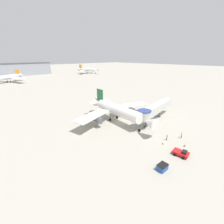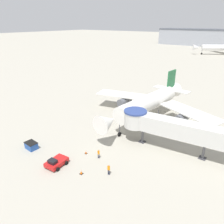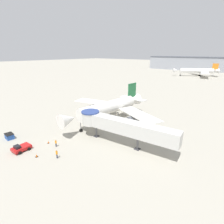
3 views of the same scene
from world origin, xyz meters
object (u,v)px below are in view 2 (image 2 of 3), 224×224
at_px(traffic_cone_apron_front, 81,172).
at_px(background_jet_orange_tail, 223,48).
at_px(pushback_tug_red, 56,162).
at_px(traffic_cone_starboard_wing, 198,140).
at_px(main_airplane, 149,103).
at_px(traffic_cone_near_nose, 86,152).
at_px(service_container_blue, 31,146).
at_px(ground_crew_wing_walker, 109,169).
at_px(jet_bridge, 177,129).
at_px(ground_crew_marshaller, 99,153).

bearing_deg(traffic_cone_apron_front, background_jet_orange_tail, 94.12).
xyz_separation_m(pushback_tug_red, traffic_cone_starboard_wing, (15.30, 20.43, -0.34)).
distance_m(main_airplane, traffic_cone_near_nose, 18.82).
relative_size(service_container_blue, ground_crew_wing_walker, 1.30).
bearing_deg(pushback_tug_red, ground_crew_wing_walker, 17.22).
bearing_deg(main_airplane, traffic_cone_apron_front, -82.51).
relative_size(main_airplane, pushback_tug_red, 8.86).
relative_size(traffic_cone_starboard_wing, background_jet_orange_tail, 0.02).
bearing_deg(service_container_blue, background_jet_orange_tail, 89.46).
bearing_deg(jet_bridge, ground_crew_wing_walker, -120.80).
xyz_separation_m(main_airplane, ground_crew_wing_walker, (4.44, -20.39, -3.09)).
xyz_separation_m(pushback_tug_red, traffic_cone_apron_front, (4.43, 0.86, -0.28)).
xyz_separation_m(service_container_blue, traffic_cone_starboard_wing, (22.62, 19.76, -0.31)).
distance_m(jet_bridge, ground_crew_marshaller, 13.54).
distance_m(traffic_cone_starboard_wing, background_jet_orange_tail, 126.42).
bearing_deg(traffic_cone_near_nose, ground_crew_marshaller, 5.54).
bearing_deg(ground_crew_marshaller, jet_bridge, -4.03).
xyz_separation_m(traffic_cone_apron_front, ground_crew_marshaller, (-0.48, 4.54, 0.57)).
distance_m(service_container_blue, traffic_cone_near_nose, 9.79).
bearing_deg(background_jet_orange_tail, traffic_cone_apron_front, -28.06).
bearing_deg(ground_crew_wing_walker, main_airplane, -83.32).
xyz_separation_m(service_container_blue, traffic_cone_near_nose, (8.70, 4.49, -0.30)).
height_order(jet_bridge, background_jet_orange_tail, background_jet_orange_tail).
relative_size(jet_bridge, traffic_cone_starboard_wing, 34.39).
distance_m(jet_bridge, traffic_cone_starboard_wing, 7.19).
height_order(main_airplane, traffic_cone_near_nose, main_airplane).
relative_size(main_airplane, traffic_cone_starboard_wing, 47.99).
bearing_deg(traffic_cone_starboard_wing, ground_crew_marshaller, -127.07).
bearing_deg(ground_crew_marshaller, traffic_cone_near_nose, 135.39).
bearing_deg(traffic_cone_near_nose, main_airplane, 83.97).
bearing_deg(background_jet_orange_tail, jet_bridge, -23.87).
distance_m(traffic_cone_starboard_wing, traffic_cone_near_nose, 20.67).
relative_size(main_airplane, traffic_cone_apron_front, 40.59).
bearing_deg(main_airplane, ground_crew_wing_walker, -73.05).
relative_size(ground_crew_marshaller, background_jet_orange_tail, 0.05).
height_order(pushback_tug_red, traffic_cone_near_nose, pushback_tug_red).
distance_m(traffic_cone_near_nose, background_jet_orange_tail, 140.08).
height_order(traffic_cone_starboard_wing, ground_crew_marshaller, ground_crew_marshaller).
bearing_deg(pushback_tug_red, traffic_cone_starboard_wing, 48.62).
height_order(jet_bridge, traffic_cone_apron_front, jet_bridge).
bearing_deg(traffic_cone_near_nose, jet_bridge, 39.78).
bearing_deg(background_jet_orange_tail, pushback_tug_red, -29.83).
bearing_deg(background_jet_orange_tail, service_container_blue, -32.72).
relative_size(jet_bridge, ground_crew_wing_walker, 12.72).
distance_m(traffic_cone_near_nose, ground_crew_marshaller, 2.65).
distance_m(traffic_cone_apron_front, background_jet_orange_tail, 144.56).
xyz_separation_m(jet_bridge, traffic_cone_apron_front, (-8.61, -14.00, -3.89)).
bearing_deg(ground_crew_marshaller, service_container_blue, 152.65).
distance_m(jet_bridge, traffic_cone_apron_front, 16.89).
bearing_deg(traffic_cone_apron_front, main_airplane, 92.82).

